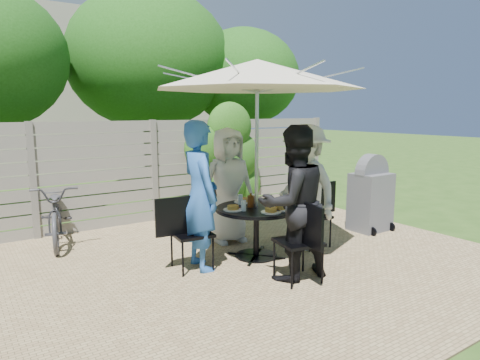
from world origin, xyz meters
TOP-DOWN VIEW (x-y plane):
  - backyard_envelope at (0.09, 10.29)m, footprint 60.00×60.00m
  - patio_table at (0.36, 0.36)m, footprint 1.18×1.18m
  - umbrella at (0.36, 0.36)m, footprint 2.98×2.98m
  - chair_back at (0.44, 1.32)m, footprint 0.42×0.62m
  - person_back at (0.43, 1.19)m, footprint 0.91×0.64m
  - chair_left at (-0.61, 0.45)m, footprint 0.72×0.51m
  - person_left at (-0.47, 0.44)m, footprint 0.51×0.73m
  - chair_front at (0.27, -0.60)m, footprint 0.55×0.75m
  - person_front at (0.28, -0.46)m, footprint 0.96×0.78m
  - chair_right at (1.32, 0.28)m, footprint 0.70×0.47m
  - person_right at (1.18, 0.29)m, footprint 0.78×1.23m
  - plate_back at (0.39, 0.72)m, footprint 0.26×0.26m
  - plate_left at (-0.00, 0.40)m, footprint 0.26×0.26m
  - plate_front at (0.32, 0.01)m, footprint 0.26×0.26m
  - plate_right at (0.71, 0.33)m, footprint 0.26×0.26m
  - plate_extra at (0.51, 0.05)m, footprint 0.24×0.24m
  - glass_back at (0.27, 0.63)m, footprint 0.07×0.07m
  - glass_left at (0.09, 0.28)m, footprint 0.07×0.07m
  - glass_front at (0.44, 0.10)m, footprint 0.07×0.07m
  - glass_right at (0.62, 0.45)m, footprint 0.07×0.07m
  - syrup_jug at (0.30, 0.42)m, footprint 0.09×0.09m
  - coffee_cup at (0.47, 0.57)m, footprint 0.08×0.08m
  - bicycle at (-1.75, 2.60)m, footprint 1.02×1.90m
  - bbq_grill at (2.73, 0.37)m, footprint 0.65×0.51m

SIDE VIEW (x-z plane):
  - chair_back at x=0.44m, z-range -0.17..0.69m
  - chair_right at x=1.32m, z-range -0.19..0.77m
  - chair_left at x=-0.61m, z-range -0.19..0.78m
  - chair_front at x=0.27m, z-range -0.20..0.79m
  - bicycle at x=-1.75m, z-range 0.00..0.95m
  - patio_table at x=0.36m, z-range 0.14..0.86m
  - bbq_grill at x=2.73m, z-range -0.06..1.25m
  - plate_back at x=0.39m, z-range 0.71..0.77m
  - plate_left at x=0.00m, z-range 0.71..0.77m
  - plate_front at x=0.32m, z-range 0.71..0.77m
  - plate_right at x=0.71m, z-range 0.71..0.77m
  - plate_extra at x=0.51m, z-range 0.71..0.77m
  - coffee_cup at x=0.47m, z-range 0.71..0.83m
  - glass_back at x=0.27m, z-range 0.71..0.85m
  - glass_left at x=0.09m, z-range 0.71..0.85m
  - glass_front at x=0.44m, z-range 0.71..0.85m
  - glass_right at x=0.62m, z-range 0.71..0.85m
  - syrup_jug at x=0.30m, z-range 0.71..0.87m
  - person_back at x=0.43m, z-range 0.00..1.76m
  - person_right at x=1.18m, z-range 0.00..1.82m
  - person_front at x=0.28m, z-range 0.00..1.85m
  - person_left at x=-0.47m, z-range 0.00..1.90m
  - umbrella at x=0.36m, z-range 1.14..3.80m
  - backyard_envelope at x=0.09m, z-range 0.11..5.11m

